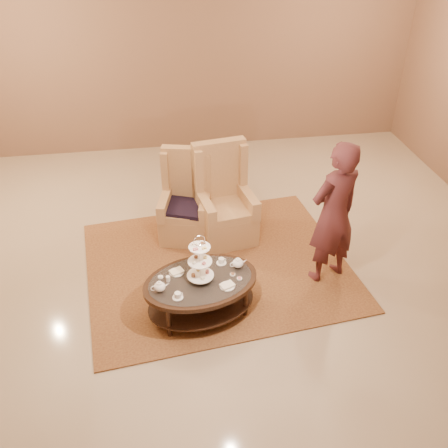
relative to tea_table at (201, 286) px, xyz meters
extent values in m
plane|color=tan|center=(0.24, 0.41, -0.38)|extent=(8.00, 8.00, 0.00)
cube|color=white|center=(0.24, 0.41, -0.38)|extent=(8.00, 8.00, 0.02)
cube|color=#866149|center=(0.24, 4.41, 1.37)|extent=(8.00, 0.04, 3.50)
cube|color=olive|center=(0.29, 0.80, -0.37)|extent=(3.45, 2.98, 0.02)
cylinder|color=black|center=(-0.37, -0.31, -0.18)|extent=(0.06, 0.06, 0.41)
cylinder|color=black|center=(0.47, -0.13, -0.18)|extent=(0.06, 0.06, 0.41)
cylinder|color=black|center=(-0.47, 0.13, -0.18)|extent=(0.06, 0.06, 0.41)
cylinder|color=black|center=(0.37, 0.31, -0.18)|extent=(0.06, 0.06, 0.41)
cylinder|color=silver|center=(0.00, 0.00, 0.34)|extent=(0.01, 0.01, 0.51)
torus|color=silver|center=(0.00, 0.00, 0.60)|extent=(0.13, 0.04, 0.13)
cylinder|color=white|center=(0.00, 0.00, 0.15)|extent=(0.34, 0.34, 0.01)
cylinder|color=white|center=(0.00, 0.00, 0.33)|extent=(0.31, 0.31, 0.01)
cylinder|color=white|center=(0.00, 0.00, 0.52)|extent=(0.27, 0.27, 0.01)
cylinder|color=#BF6462|center=(0.08, 0.02, 0.17)|extent=(0.05, 0.05, 0.03)
cylinder|color=#DEC26F|center=(-0.02, 0.08, 0.17)|extent=(0.05, 0.05, 0.03)
cylinder|color=brown|center=(-0.08, -0.02, 0.17)|extent=(0.05, 0.05, 0.03)
cylinder|color=#F2EACE|center=(0.02, -0.08, 0.17)|extent=(0.05, 0.05, 0.03)
ellipsoid|color=#DEC26F|center=(0.06, 0.03, 0.35)|extent=(0.05, 0.05, 0.03)
ellipsoid|color=brown|center=(-0.03, 0.06, 0.35)|extent=(0.05, 0.05, 0.03)
ellipsoid|color=#F2EACE|center=(-0.06, -0.04, 0.35)|extent=(0.05, 0.05, 0.03)
ellipsoid|color=#BF6462|center=(0.03, -0.06, 0.35)|extent=(0.05, 0.05, 0.03)
cube|color=brown|center=(0.04, 0.04, 0.53)|extent=(0.05, 0.04, 0.02)
cube|color=#F2EACE|center=(-0.04, 0.04, 0.53)|extent=(0.05, 0.04, 0.02)
cube|color=#BF6462|center=(-0.04, -0.05, 0.53)|extent=(0.05, 0.04, 0.02)
cube|color=#DEC26F|center=(0.05, -0.04, 0.53)|extent=(0.05, 0.04, 0.02)
ellipsoid|color=white|center=(-0.44, -0.12, 0.14)|extent=(0.15, 0.15, 0.10)
cylinder|color=white|center=(-0.44, -0.12, 0.20)|extent=(0.07, 0.07, 0.01)
sphere|color=white|center=(-0.44, -0.12, 0.21)|extent=(0.02, 0.02, 0.02)
cone|color=white|center=(-0.36, -0.10, 0.15)|extent=(0.08, 0.04, 0.05)
torus|color=white|center=(-0.50, -0.13, 0.14)|extent=(0.07, 0.03, 0.07)
ellipsoid|color=white|center=(0.43, 0.15, 0.14)|extent=(0.15, 0.15, 0.10)
cylinder|color=white|center=(0.43, 0.15, 0.20)|extent=(0.07, 0.07, 0.01)
sphere|color=white|center=(0.43, 0.15, 0.21)|extent=(0.02, 0.02, 0.02)
cone|color=white|center=(0.51, 0.16, 0.15)|extent=(0.08, 0.04, 0.05)
torus|color=white|center=(0.37, 0.13, 0.14)|extent=(0.07, 0.03, 0.07)
cylinder|color=white|center=(-0.26, -0.25, 0.09)|extent=(0.13, 0.13, 0.01)
cylinder|color=white|center=(-0.26, -0.25, 0.12)|extent=(0.08, 0.08, 0.06)
torus|color=white|center=(-0.22, -0.24, 0.12)|extent=(0.04, 0.02, 0.04)
cylinder|color=white|center=(0.26, 0.25, 0.09)|extent=(0.13, 0.13, 0.01)
cylinder|color=white|center=(0.26, 0.25, 0.12)|extent=(0.08, 0.08, 0.06)
torus|color=white|center=(0.30, 0.25, 0.12)|extent=(0.04, 0.02, 0.04)
cylinder|color=white|center=(-0.24, 0.16, 0.09)|extent=(0.20, 0.20, 0.01)
cube|color=white|center=(-0.24, 0.16, 0.11)|extent=(0.17, 0.15, 0.02)
cylinder|color=white|center=(0.26, -0.15, 0.09)|extent=(0.20, 0.20, 0.01)
cube|color=white|center=(0.26, -0.15, 0.11)|extent=(0.17, 0.15, 0.02)
cylinder|color=white|center=(-0.34, 0.03, 0.12)|extent=(0.05, 0.05, 0.06)
cylinder|color=white|center=(0.41, -0.06, 0.10)|extent=(0.07, 0.07, 0.01)
cylinder|color=#BF6462|center=(0.41, -0.06, 0.11)|extent=(0.05, 0.05, 0.01)
cylinder|color=white|center=(0.35, 0.02, 0.10)|extent=(0.07, 0.07, 0.01)
cylinder|color=brown|center=(0.35, 0.02, 0.11)|extent=(0.05, 0.05, 0.01)
cylinder|color=white|center=(-0.42, 0.10, 0.10)|extent=(0.07, 0.07, 0.01)
cylinder|color=#F2EACE|center=(-0.42, 0.10, 0.11)|extent=(0.05, 0.05, 0.01)
cube|color=tan|center=(-0.02, 1.50, -0.19)|extent=(0.78, 0.78, 0.39)
cube|color=tan|center=(-0.04, 1.45, 0.05)|extent=(0.66, 0.66, 0.09)
cube|color=tan|center=(0.04, 1.76, 0.22)|extent=(0.66, 0.28, 1.20)
cube|color=tan|center=(-0.24, 1.79, 0.49)|extent=(0.14, 0.22, 0.55)
cube|color=tan|center=(0.30, 1.66, 0.49)|extent=(0.14, 0.22, 0.55)
cube|color=tan|center=(-0.30, 1.52, 0.13)|extent=(0.24, 0.59, 0.24)
cube|color=tan|center=(0.22, 1.39, 0.13)|extent=(0.24, 0.59, 0.24)
cube|color=black|center=(-0.04, 1.43, 0.12)|extent=(0.64, 0.61, 0.06)
cube|color=tan|center=(0.49, 1.38, -0.17)|extent=(0.81, 0.81, 0.42)
cube|color=tan|center=(0.50, 1.33, 0.09)|extent=(0.68, 0.68, 0.10)
cube|color=tan|center=(0.44, 1.66, 0.27)|extent=(0.71, 0.25, 1.30)
cube|color=tan|center=(0.16, 1.57, 0.57)|extent=(0.13, 0.23, 0.60)
cube|color=tan|center=(0.75, 1.67, 0.57)|extent=(0.13, 0.23, 0.60)
cube|color=tan|center=(0.21, 1.28, 0.17)|extent=(0.22, 0.64, 0.26)
cube|color=tan|center=(0.79, 1.38, 0.17)|extent=(0.22, 0.64, 0.26)
imported|color=#4E2124|center=(1.57, 0.40, 0.51)|extent=(0.76, 0.63, 1.78)
camera|label=1|loc=(-0.38, -4.08, 3.55)|focal=40.00mm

